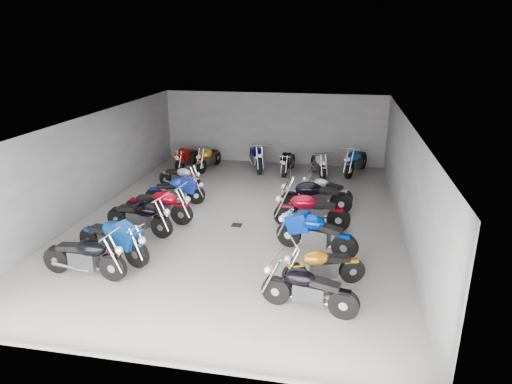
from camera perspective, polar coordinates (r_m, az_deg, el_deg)
ground at (r=14.74m, az=-1.98°, el=-3.42°), size 14.00×14.00×0.00m
wall_back at (r=20.89m, az=2.20°, el=7.93°), size 10.00×0.10×3.20m
wall_left at (r=16.03m, az=-19.80°, el=3.36°), size 0.10×14.00×3.20m
wall_right at (r=14.01m, az=18.32°, el=1.35°), size 0.10×14.00×3.20m
ceiling at (r=13.83m, az=-2.14°, el=9.00°), size 10.00×14.00×0.04m
drain_grate at (r=14.29m, az=-2.42°, el=-4.15°), size 0.32×0.32×0.01m
motorcycle_left_a at (r=11.92m, az=-20.61°, el=-7.55°), size 2.26×0.49×0.99m
motorcycle_left_b at (r=12.51m, az=-17.40°, el=-5.73°), size 2.31×0.92×1.05m
motorcycle_left_c at (r=13.92m, az=-14.33°, el=-3.00°), size 2.24×0.66×1.00m
motorcycle_left_d at (r=14.64m, az=-12.02°, el=-1.66°), size 2.32×0.52×1.02m
motorcycle_left_e at (r=16.07m, az=-9.98°, el=0.14°), size 2.04×0.70×0.91m
motorcycle_left_f at (r=17.59m, az=-9.42°, el=1.78°), size 1.93×0.83×0.88m
motorcycle_right_a at (r=9.96m, az=6.53°, el=-11.99°), size 2.14×0.59×0.95m
motorcycle_right_b at (r=10.97m, az=8.38°, el=-9.18°), size 1.94×0.81×0.89m
motorcycle_right_c at (r=12.44m, az=7.39°, el=-5.16°), size 2.26×0.90×1.03m
motorcycle_right_d at (r=13.97m, az=6.86°, el=-2.36°), size 2.35×0.48×1.03m
motorcycle_right_e at (r=15.15m, az=7.37°, el=-0.60°), size 2.39×0.54×1.05m
motorcycle_right_f at (r=16.25m, az=8.72°, el=0.29°), size 1.85×0.81×0.85m
motorcycle_back_a at (r=20.46m, az=-8.61°, el=4.28°), size 0.53×2.01×0.89m
motorcycle_back_b at (r=20.15m, az=-5.93°, el=4.25°), size 0.56×2.13×0.94m
motorcycle_back_c at (r=20.00m, az=0.00°, el=4.39°), size 1.00×2.24×1.03m
motorcycle_back_d at (r=19.54m, az=4.06°, el=3.74°), size 0.45×2.00×0.88m
motorcycle_back_e at (r=19.29m, az=7.84°, el=3.47°), size 0.77×2.04×0.92m
motorcycle_back_f at (r=19.79m, az=12.38°, el=3.79°), size 0.98×2.26×1.04m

